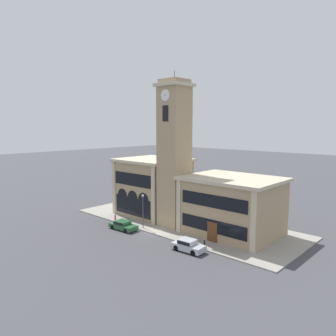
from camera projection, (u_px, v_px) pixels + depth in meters
The scene contains 10 objects.
ground_plane at pixel (151, 234), 46.08m from camera, with size 300.00×300.00×0.00m, color #424247.
sidewalk_kerb at pixel (184, 222), 51.29m from camera, with size 36.89×14.30×0.15m.
clock_tower at pixel (174, 154), 48.22m from camera, with size 4.45×4.45×22.92m.
town_hall_left_wing at pixel (153, 186), 55.90m from camera, with size 10.90×10.02×9.59m.
town_hall_right_wing at pixel (232, 206), 45.53m from camera, with size 12.97×10.02×8.09m.
parked_car_near at pixel (123, 225), 47.88m from camera, with size 4.50×2.19×1.30m.
parked_car_mid at pixel (188, 245), 39.64m from camera, with size 4.14×2.08×1.46m.
street_lamp at pixel (143, 206), 47.80m from camera, with size 0.36×0.36×5.04m.
bollard at pixel (204, 244), 40.23m from camera, with size 0.18×0.18×1.06m.
fire_hydrant at pixel (115, 217), 52.26m from camera, with size 0.22×0.22×0.87m.
Camera 1 is at (31.88, -31.14, 15.14)m, focal length 35.00 mm.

